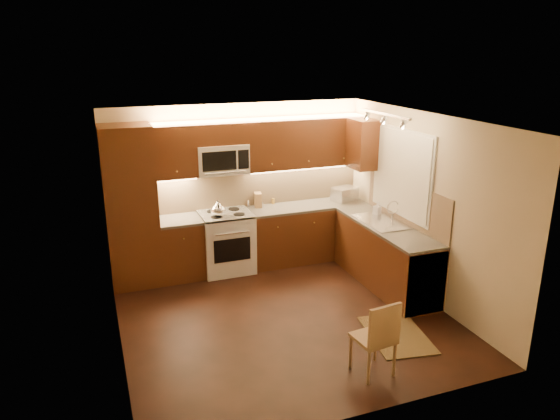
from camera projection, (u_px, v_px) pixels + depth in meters
name	position (u px, v px, depth m)	size (l,w,h in m)	color
floor	(284.00, 316.00, 6.68)	(4.00, 4.00, 0.01)	black
ceiling	(285.00, 120.00, 5.94)	(4.00, 4.00, 0.01)	beige
wall_back	(238.00, 185.00, 8.10)	(4.00, 0.01, 2.50)	#C0AE8C
wall_front	(367.00, 294.00, 4.52)	(4.00, 0.01, 2.50)	#C0AE8C
wall_left	(112.00, 245.00, 5.64)	(0.01, 4.00, 2.50)	#C0AE8C
wall_right	(424.00, 207.00, 6.98)	(0.01, 4.00, 2.50)	#C0AE8C
pantry	(131.00, 207.00, 7.31)	(0.70, 0.60, 2.30)	#42260E
base_cab_back_left	(181.00, 249.00, 7.75)	(0.62, 0.60, 0.86)	#42260E
counter_back_left	(179.00, 220.00, 7.61)	(0.62, 0.60, 0.04)	#353330
base_cab_back_right	(307.00, 233.00, 8.42)	(1.92, 0.60, 0.86)	#42260E
counter_back_right	(307.00, 206.00, 8.29)	(1.92, 0.60, 0.04)	#353330
base_cab_right	(385.00, 256.00, 7.48)	(0.60, 2.00, 0.86)	#42260E
counter_right	(387.00, 227.00, 7.34)	(0.60, 2.00, 0.04)	#353330
dishwasher	(413.00, 275.00, 6.85)	(0.58, 0.60, 0.84)	silver
backsplash_back	(260.00, 186.00, 8.22)	(3.30, 0.02, 0.60)	tan
backsplash_right	(406.00, 203.00, 7.35)	(0.02, 2.00, 0.60)	tan
upper_cab_back_left	(174.00, 151.00, 7.43)	(0.62, 0.35, 0.75)	#42260E
upper_cab_back_right	(305.00, 143.00, 8.10)	(1.92, 0.35, 0.75)	#42260E
upper_cab_bridge	(220.00, 133.00, 7.59)	(0.76, 0.35, 0.31)	#42260E
upper_cab_right_corner	(363.00, 144.00, 7.98)	(0.35, 0.50, 0.75)	#42260E
stove	(227.00, 242.00, 7.94)	(0.76, 0.65, 0.92)	silver
microwave	(222.00, 159.00, 7.69)	(0.76, 0.38, 0.44)	silver
window_frame	(402.00, 173.00, 7.36)	(0.03, 1.44, 1.24)	silver
window_blinds	(401.00, 173.00, 7.35)	(0.02, 1.36, 1.16)	silver
sink	(382.00, 217.00, 7.45)	(0.52, 0.86, 0.15)	silver
faucet	(393.00, 211.00, 7.49)	(0.20, 0.04, 0.30)	silver
track_light_bar	(384.00, 114.00, 6.82)	(0.04, 1.20, 0.03)	silver
kettle	(218.00, 208.00, 7.61)	(0.21, 0.21, 0.25)	silver
toaster_oven	(345.00, 194.00, 8.47)	(0.37, 0.28, 0.22)	silver
knife_block	(258.00, 200.00, 8.14)	(0.10, 0.17, 0.23)	olive
spice_jar_a	(249.00, 203.00, 8.17)	(0.04, 0.04, 0.11)	silver
spice_jar_b	(248.00, 203.00, 8.18)	(0.05, 0.05, 0.10)	brown
spice_jar_c	(262.00, 205.00, 8.13)	(0.04, 0.04, 0.09)	silver
spice_jar_d	(273.00, 201.00, 8.32)	(0.05, 0.05, 0.09)	olive
soap_bottle	(377.00, 208.00, 7.76)	(0.09, 0.09, 0.20)	silver
rug	(397.00, 335.00, 6.24)	(0.65, 0.98, 0.01)	black
dining_chair	(373.00, 336.00, 5.42)	(0.38, 0.38, 0.85)	olive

